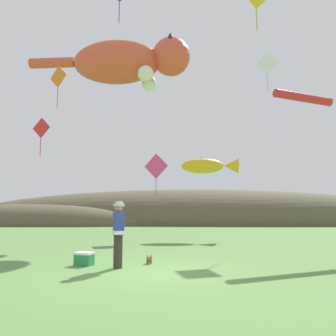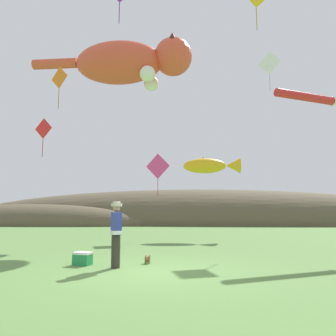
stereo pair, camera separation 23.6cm
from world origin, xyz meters
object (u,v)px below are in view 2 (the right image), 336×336
kite_diamond_white (269,63)px  kite_spool (148,259)px  kite_diamond_orange (59,78)px  kite_tube_streamer (306,97)px  kite_fish_windsock (211,166)px  festival_attendant (116,232)px  picnic_cooler (83,258)px  kite_giant_cat (131,63)px  kite_diamond_pink (158,166)px  kite_diamond_red (43,129)px

kite_diamond_white → kite_spool: bearing=-123.4°
kite_diamond_orange → kite_tube_streamer: bearing=8.5°
kite_spool → kite_fish_windsock: (2.07, 9.10, 3.90)m
kite_fish_windsock → kite_diamond_white: bearing=-17.8°
festival_attendant → picnic_cooler: bearing=161.7°
festival_attendant → kite_giant_cat: bearing=101.2°
kite_giant_cat → kite_diamond_orange: (-1.77, -5.82, -3.30)m
kite_giant_cat → kite_tube_streamer: bearing=-25.4°
festival_attendant → kite_giant_cat: kite_giant_cat is taller
kite_tube_streamer → kite_diamond_pink: 7.94m
kite_spool → kite_diamond_orange: (-4.48, 3.31, 7.05)m
kite_diamond_orange → kite_fish_windsock: bearing=41.5°
kite_giant_cat → festival_attendant: bearing=-78.8°
festival_attendant → kite_diamond_red: bearing=131.5°
kite_fish_windsock → kite_diamond_orange: kite_diamond_orange is taller
kite_giant_cat → kite_tube_streamer: size_ratio=3.31×
festival_attendant → kite_diamond_orange: (-3.74, 4.10, 6.21)m
kite_fish_windsock → kite_diamond_pink: 3.22m
kite_diamond_white → kite_diamond_orange: size_ratio=1.17×
picnic_cooler → kite_tube_streamer: size_ratio=0.18×
kite_tube_streamer → kite_diamond_white: (-0.88, 3.15, 3.06)m
kite_diamond_red → picnic_cooler: bearing=-52.9°
kite_spool → kite_diamond_pink: bearing=95.9°
kite_tube_streamer → kite_diamond_orange: size_ratio=1.60×
kite_giant_cat → kite_diamond_red: size_ratio=5.19×
picnic_cooler → kite_diamond_red: size_ratio=0.28×
festival_attendant → kite_diamond_pink: kite_diamond_pink is taller
festival_attendant → kite_fish_windsock: bearing=74.2°
picnic_cooler → kite_diamond_white: (7.10, 8.50, 9.35)m
picnic_cooler → kite_fish_windsock: kite_fish_windsock is taller
kite_diamond_red → kite_diamond_orange: 3.09m
festival_attendant → kite_spool: festival_attendant is taller
festival_attendant → kite_giant_cat: (-1.97, 9.93, 9.52)m
kite_tube_streamer → kite_diamond_pink: kite_tube_streamer is taller
kite_tube_streamer → kite_diamond_pink: (-6.98, 2.72, -2.64)m
picnic_cooler → festival_attendant: bearing=-18.3°
festival_attendant → kite_diamond_white: bearing=55.6°
kite_diamond_white → kite_diamond_pink: size_ratio=0.97×
kite_giant_cat → kite_fish_windsock: bearing=-0.5°
picnic_cooler → kite_diamond_orange: kite_diamond_orange is taller
kite_diamond_orange → kite_diamond_red: bearing=129.7°
kite_diamond_orange → kite_diamond_white: bearing=25.8°
festival_attendant → picnic_cooler: festival_attendant is taller
kite_fish_windsock → kite_diamond_white: size_ratio=1.47×
kite_diamond_white → kite_diamond_red: bearing=-166.4°
kite_giant_cat → kite_spool: bearing=-73.5°
kite_spool → kite_diamond_white: (5.32, 8.06, 9.41)m
kite_tube_streamer → kite_diamond_orange: bearing=-171.5°
picnic_cooler → kite_diamond_red: (-4.34, 5.74, 5.28)m
kite_spool → kite_giant_cat: (-2.70, 9.14, 10.35)m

